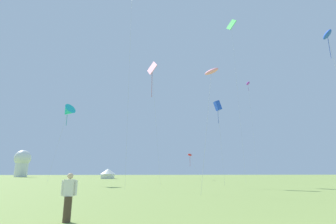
{
  "coord_description": "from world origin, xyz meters",
  "views": [
    {
      "loc": [
        -4.25,
        -4.04,
        1.75
      ],
      "look_at": [
        0.0,
        32.0,
        10.55
      ],
      "focal_mm": 26.77,
      "sensor_mm": 36.0,
      "label": 1
    }
  ],
  "objects_px": {
    "kite_purple_parafoil": "(248,84)",
    "observatory_dome": "(22,162)",
    "kite_cyan_delta": "(68,112)",
    "person_spectator": "(68,198)",
    "kite_blue_parafoil": "(327,35)",
    "festival_tent_left": "(108,173)",
    "kite_pink_diamond": "(152,70)",
    "kite_pink_parafoil": "(211,72)",
    "kite_green_diamond": "(231,26)",
    "kite_blue_box": "(218,106)",
    "kite_red_parafoil": "(190,155)"
  },
  "relations": [
    {
      "from": "kite_blue_box",
      "to": "kite_purple_parafoil",
      "type": "relative_size",
      "value": 0.49
    },
    {
      "from": "kite_red_parafoil",
      "to": "kite_blue_box",
      "type": "bearing_deg",
      "value": -92.06
    },
    {
      "from": "kite_cyan_delta",
      "to": "kite_blue_box",
      "type": "relative_size",
      "value": 1.03
    },
    {
      "from": "festival_tent_left",
      "to": "observatory_dome",
      "type": "xyz_separation_m",
      "value": [
        -38.77,
        34.63,
        4.43
      ]
    },
    {
      "from": "kite_pink_diamond",
      "to": "observatory_dome",
      "type": "relative_size",
      "value": 1.9
    },
    {
      "from": "kite_purple_parafoil",
      "to": "observatory_dome",
      "type": "relative_size",
      "value": 2.36
    },
    {
      "from": "kite_green_diamond",
      "to": "kite_pink_parafoil",
      "type": "bearing_deg",
      "value": -117.63
    },
    {
      "from": "kite_green_diamond",
      "to": "kite_red_parafoil",
      "type": "distance_m",
      "value": 31.54
    },
    {
      "from": "person_spectator",
      "to": "observatory_dome",
      "type": "height_order",
      "value": "observatory_dome"
    },
    {
      "from": "kite_pink_diamond",
      "to": "observatory_dome",
      "type": "bearing_deg",
      "value": 124.58
    },
    {
      "from": "festival_tent_left",
      "to": "observatory_dome",
      "type": "relative_size",
      "value": 0.41
    },
    {
      "from": "person_spectator",
      "to": "festival_tent_left",
      "type": "xyz_separation_m",
      "value": [
        -6.1,
        66.56,
        0.73
      ]
    },
    {
      "from": "kite_pink_diamond",
      "to": "kite_pink_parafoil",
      "type": "bearing_deg",
      "value": -73.62
    },
    {
      "from": "kite_red_parafoil",
      "to": "kite_purple_parafoil",
      "type": "relative_size",
      "value": 0.25
    },
    {
      "from": "kite_purple_parafoil",
      "to": "person_spectator",
      "type": "distance_m",
      "value": 64.11
    },
    {
      "from": "kite_purple_parafoil",
      "to": "kite_cyan_delta",
      "type": "bearing_deg",
      "value": -155.57
    },
    {
      "from": "kite_green_diamond",
      "to": "kite_red_parafoil",
      "type": "xyz_separation_m",
      "value": [
        -5.95,
        17.12,
        -25.81
      ]
    },
    {
      "from": "kite_cyan_delta",
      "to": "person_spectator",
      "type": "bearing_deg",
      "value": -73.69
    },
    {
      "from": "kite_purple_parafoil",
      "to": "person_spectator",
      "type": "xyz_separation_m",
      "value": [
        -31.29,
        -50.48,
        -24.13
      ]
    },
    {
      "from": "person_spectator",
      "to": "observatory_dome",
      "type": "relative_size",
      "value": 0.16
    },
    {
      "from": "kite_blue_parafoil",
      "to": "kite_pink_diamond",
      "type": "xyz_separation_m",
      "value": [
        -19.21,
        16.2,
        1.63
      ]
    },
    {
      "from": "kite_pink_diamond",
      "to": "festival_tent_left",
      "type": "xyz_separation_m",
      "value": [
        -10.57,
        36.94,
        -17.13
      ]
    },
    {
      "from": "kite_green_diamond",
      "to": "kite_pink_parafoil",
      "type": "height_order",
      "value": "kite_green_diamond"
    },
    {
      "from": "kite_cyan_delta",
      "to": "kite_purple_parafoil",
      "type": "relative_size",
      "value": 0.51
    },
    {
      "from": "kite_blue_parafoil",
      "to": "person_spectator",
      "type": "relative_size",
      "value": 10.13
    },
    {
      "from": "kite_cyan_delta",
      "to": "kite_red_parafoil",
      "type": "height_order",
      "value": "kite_cyan_delta"
    },
    {
      "from": "person_spectator",
      "to": "kite_blue_parafoil",
      "type": "bearing_deg",
      "value": 29.55
    },
    {
      "from": "kite_blue_box",
      "to": "kite_cyan_delta",
      "type": "bearing_deg",
      "value": 165.33
    },
    {
      "from": "kite_purple_parafoil",
      "to": "kite_blue_parafoil",
      "type": "bearing_deg",
      "value": -101.62
    },
    {
      "from": "festival_tent_left",
      "to": "kite_blue_box",
      "type": "bearing_deg",
      "value": -63.32
    },
    {
      "from": "kite_pink_parafoil",
      "to": "person_spectator",
      "type": "distance_m",
      "value": 18.96
    },
    {
      "from": "kite_purple_parafoil",
      "to": "kite_blue_box",
      "type": "bearing_deg",
      "value": -124.4
    },
    {
      "from": "kite_green_diamond",
      "to": "kite_pink_diamond",
      "type": "height_order",
      "value": "kite_green_diamond"
    },
    {
      "from": "person_spectator",
      "to": "kite_cyan_delta",
      "type": "bearing_deg",
      "value": 106.31
    },
    {
      "from": "kite_cyan_delta",
      "to": "observatory_dome",
      "type": "bearing_deg",
      "value": 117.17
    },
    {
      "from": "observatory_dome",
      "to": "kite_pink_diamond",
      "type": "bearing_deg",
      "value": -55.42
    },
    {
      "from": "kite_blue_box",
      "to": "kite_purple_parafoil",
      "type": "xyz_separation_m",
      "value": [
        16.9,
        24.69,
        13.3
      ]
    },
    {
      "from": "festival_tent_left",
      "to": "kite_blue_parafoil",
      "type": "bearing_deg",
      "value": -60.73
    },
    {
      "from": "kite_green_diamond",
      "to": "observatory_dome",
      "type": "bearing_deg",
      "value": 135.0
    },
    {
      "from": "kite_blue_box",
      "to": "kite_pink_diamond",
      "type": "height_order",
      "value": "kite_pink_diamond"
    },
    {
      "from": "kite_red_parafoil",
      "to": "kite_cyan_delta",
      "type": "bearing_deg",
      "value": -140.81
    },
    {
      "from": "person_spectator",
      "to": "observatory_dome",
      "type": "bearing_deg",
      "value": 113.92
    },
    {
      "from": "kite_green_diamond",
      "to": "kite_pink_diamond",
      "type": "relative_size",
      "value": 1.64
    },
    {
      "from": "kite_pink_parafoil",
      "to": "kite_red_parafoil",
      "type": "bearing_deg",
      "value": 81.63
    },
    {
      "from": "festival_tent_left",
      "to": "observatory_dome",
      "type": "distance_m",
      "value": 52.17
    },
    {
      "from": "kite_cyan_delta",
      "to": "person_spectator",
      "type": "xyz_separation_m",
      "value": [
        9.37,
        -32.0,
        -10.76
      ]
    },
    {
      "from": "kite_blue_parafoil",
      "to": "kite_purple_parafoil",
      "type": "bearing_deg",
      "value": 78.38
    },
    {
      "from": "kite_green_diamond",
      "to": "kite_blue_box",
      "type": "relative_size",
      "value": 2.69
    },
    {
      "from": "kite_pink_parafoil",
      "to": "festival_tent_left",
      "type": "xyz_separation_m",
      "value": [
        -15.6,
        54.07,
        -9.91
      ]
    },
    {
      "from": "kite_blue_parafoil",
      "to": "kite_pink_diamond",
      "type": "height_order",
      "value": "kite_pink_diamond"
    }
  ]
}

